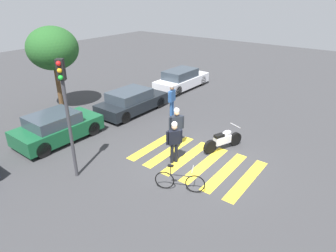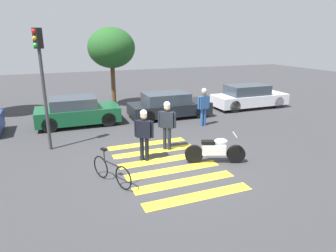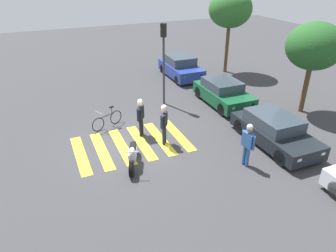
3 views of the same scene
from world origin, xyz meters
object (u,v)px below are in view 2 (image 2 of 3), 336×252
(officer_by_motorcycle, at_px, (144,131))
(car_green_compact, at_px, (77,112))
(police_motorcycle, at_px, (215,150))
(leaning_bicycle, at_px, (111,171))
(pedestrian_bystander, at_px, (204,104))
(car_white_van, at_px, (249,97))
(traffic_light_pole, at_px, (41,71))
(car_black_suv, at_px, (168,105))
(officer_on_foot, at_px, (167,122))

(officer_by_motorcycle, height_order, car_green_compact, officer_by_motorcycle)
(police_motorcycle, bearing_deg, leaning_bicycle, -177.25)
(police_motorcycle, distance_m, car_green_compact, 7.64)
(car_green_compact, bearing_deg, police_motorcycle, -59.53)
(pedestrian_bystander, distance_m, car_white_van, 5.04)
(car_green_compact, relative_size, traffic_light_pole, 0.88)
(pedestrian_bystander, bearing_deg, car_green_compact, 156.39)
(car_black_suv, xyz_separation_m, traffic_light_pole, (-6.05, -2.79, 2.35))
(leaning_bicycle, bearing_deg, officer_on_foot, 37.57)
(leaning_bicycle, relative_size, car_green_compact, 0.42)
(officer_on_foot, height_order, traffic_light_pole, traffic_light_pole)
(car_black_suv, distance_m, car_white_van, 5.37)
(police_motorcycle, distance_m, car_white_van, 8.99)
(car_black_suv, bearing_deg, pedestrian_bystander, -66.37)
(car_white_van, relative_size, traffic_light_pole, 1.03)
(pedestrian_bystander, bearing_deg, leaning_bicycle, -141.40)
(leaning_bicycle, distance_m, car_green_compact, 6.77)
(police_motorcycle, height_order, officer_on_foot, officer_on_foot)
(police_motorcycle, xyz_separation_m, officer_on_foot, (-1.05, 1.79, 0.66))
(pedestrian_bystander, height_order, car_white_van, pedestrian_bystander)
(leaning_bicycle, bearing_deg, car_green_compact, 92.38)
(car_green_compact, bearing_deg, traffic_light_pole, -113.39)
(officer_on_foot, height_order, car_white_van, officer_on_foot)
(leaning_bicycle, relative_size, pedestrian_bystander, 0.89)
(pedestrian_bystander, distance_m, traffic_light_pole, 7.28)
(leaning_bicycle, relative_size, officer_on_foot, 0.87)
(officer_by_motorcycle, xyz_separation_m, pedestrian_bystander, (3.95, 3.02, 0.01))
(officer_on_foot, bearing_deg, car_white_van, 33.09)
(officer_by_motorcycle, bearing_deg, car_green_compact, 107.21)
(car_white_van, bearing_deg, police_motorcycle, -133.60)
(officer_on_foot, relative_size, car_green_compact, 0.48)
(car_green_compact, height_order, car_white_van, car_white_van)
(car_black_suv, relative_size, traffic_light_pole, 0.96)
(car_black_suv, bearing_deg, car_white_van, 2.46)
(traffic_light_pole, bearing_deg, officer_on_foot, -22.20)
(officer_by_motorcycle, relative_size, pedestrian_bystander, 0.99)
(leaning_bicycle, distance_m, officer_on_foot, 3.29)
(police_motorcycle, xyz_separation_m, traffic_light_pole, (-5.21, 3.49, 2.53))
(police_motorcycle, relative_size, officer_on_foot, 1.04)
(officer_by_motorcycle, relative_size, car_black_suv, 0.43)
(car_green_compact, height_order, car_black_suv, car_green_compact)
(officer_by_motorcycle, bearing_deg, pedestrian_bystander, 37.42)
(police_motorcycle, relative_size, officer_by_motorcycle, 1.08)
(officer_on_foot, bearing_deg, police_motorcycle, -59.63)
(car_green_compact, bearing_deg, pedestrian_bystander, -23.61)
(officer_by_motorcycle, relative_size, traffic_light_pole, 0.41)
(officer_on_foot, bearing_deg, car_black_suv, 67.29)
(car_green_compact, height_order, traffic_light_pole, traffic_light_pole)
(police_motorcycle, relative_size, traffic_light_pole, 0.44)
(officer_on_foot, height_order, officer_by_motorcycle, officer_on_foot)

